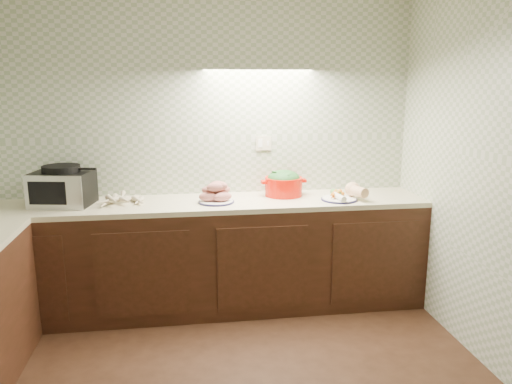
{
  "coord_description": "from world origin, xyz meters",
  "views": [
    {
      "loc": [
        -0.12,
        -2.36,
        1.83
      ],
      "look_at": [
        0.41,
        1.25,
        1.02
      ],
      "focal_mm": 35.0,
      "sensor_mm": 36.0,
      "label": 1
    }
  ],
  "objects": [
    {
      "name": "toaster_oven",
      "position": [
        -1.05,
        1.54,
        1.04
      ],
      "size": [
        0.49,
        0.41,
        0.31
      ],
      "rotation": [
        0.0,
        0.0,
        -0.19
      ],
      "color": "black",
      "rests_on": "counter"
    },
    {
      "name": "counter",
      "position": [
        -0.68,
        0.68,
        0.45
      ],
      "size": [
        3.6,
        3.6,
        0.9
      ],
      "color": "black",
      "rests_on": "ground"
    },
    {
      "name": "onion_bowl",
      "position": [
        0.13,
        1.62,
        0.95
      ],
      "size": [
        0.16,
        0.16,
        0.13
      ],
      "color": "black",
      "rests_on": "counter"
    },
    {
      "name": "parsnip_pile",
      "position": [
        -0.61,
        1.51,
        0.93
      ],
      "size": [
        0.26,
        0.34,
        0.07
      ],
      "color": "beige",
      "rests_on": "counter"
    },
    {
      "name": "veg_plate",
      "position": [
        1.16,
        1.42,
        0.95
      ],
      "size": [
        0.36,
        0.34,
        0.13
      ],
      "rotation": [
        0.0,
        0.0,
        0.21
      ],
      "color": "#16133D",
      "rests_on": "counter"
    },
    {
      "name": "dutch_oven",
      "position": [
        0.69,
        1.62,
        1.0
      ],
      "size": [
        0.38,
        0.33,
        0.22
      ],
      "rotation": [
        0.0,
        0.0,
        0.07
      ],
      "color": "red",
      "rests_on": "counter"
    },
    {
      "name": "room",
      "position": [
        0.0,
        0.0,
        1.63
      ],
      "size": [
        3.6,
        3.6,
        2.6
      ],
      "color": "black",
      "rests_on": "ground"
    },
    {
      "name": "sweet_potato_plate",
      "position": [
        0.12,
        1.46,
        0.97
      ],
      "size": [
        0.28,
        0.28,
        0.17
      ],
      "rotation": [
        0.0,
        0.0,
        -0.08
      ],
      "color": "#16133D",
      "rests_on": "counter"
    }
  ]
}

